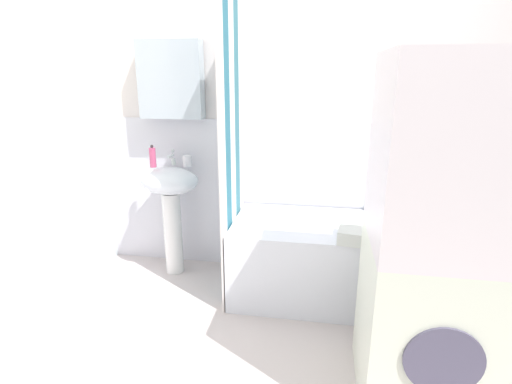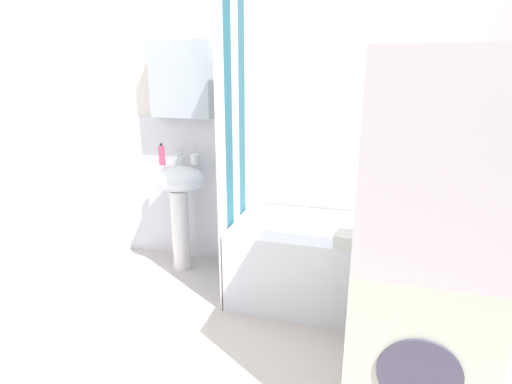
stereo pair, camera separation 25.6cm
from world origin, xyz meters
name	(u,v)px [view 2 (the right image)]	position (x,y,z in m)	size (l,w,h in m)	color
ground_plane	(258,382)	(0.00, 0.00, -0.02)	(4.80, 5.60, 0.04)	beige
wall_back_tiled	(296,129)	(-0.06, 1.26, 1.14)	(3.60, 0.18, 2.40)	silver
wall_left_tiled	(31,143)	(-1.57, 0.34, 1.12)	(0.07, 1.81, 2.40)	silver
sink	(178,194)	(-0.93, 1.03, 0.63)	(0.44, 0.34, 0.86)	white
faucet	(181,156)	(-0.93, 1.11, 0.92)	(0.03, 0.12, 0.12)	silver
soap_dispenser	(162,155)	(-1.05, 1.04, 0.93)	(0.05, 0.05, 0.17)	#C84A73
toothbrush_cup	(195,159)	(-0.81, 1.11, 0.90)	(0.07, 0.07, 0.08)	silver
bathtub	(337,265)	(0.33, 0.87, 0.27)	(1.42, 0.69, 0.55)	white
shower_curtain	(235,155)	(-0.40, 0.87, 1.00)	(0.01, 0.69, 2.00)	white
lotion_bottle	(434,213)	(0.94, 1.13, 0.62)	(0.04, 0.04, 0.17)	#2C2F33
body_wash_bottle	(414,212)	(0.81, 1.13, 0.61)	(0.04, 0.04, 0.15)	white
conditioner_bottle	(396,208)	(0.69, 1.14, 0.63)	(0.05, 0.05, 0.18)	#29815C
shampoo_bottle	(390,204)	(0.65, 1.15, 0.65)	(0.05, 0.05, 0.22)	#2D52A6
towel_folded	(361,239)	(0.47, 0.63, 0.59)	(0.29, 0.25, 0.08)	silver
washer_dryer_stack	(421,252)	(0.71, 0.02, 0.81)	(0.56, 0.62, 1.62)	silver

